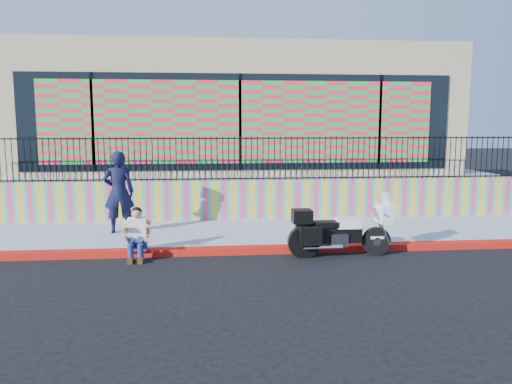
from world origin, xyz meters
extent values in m
plane|color=black|center=(0.00, 0.00, 0.00)|extent=(90.00, 90.00, 0.00)
cube|color=red|center=(0.00, 0.00, 0.07)|extent=(16.00, 0.30, 0.15)
cube|color=#939BB0|center=(0.00, 1.65, 0.07)|extent=(16.00, 3.00, 0.15)
cube|color=#E53C68|center=(0.00, 3.25, 0.70)|extent=(16.00, 0.20, 1.10)
cube|color=#939BB0|center=(0.00, 8.35, 0.62)|extent=(16.00, 10.00, 1.25)
cube|color=tan|center=(0.00, 8.15, 3.25)|extent=(14.00, 8.00, 4.00)
cube|color=black|center=(0.00, 4.13, 2.85)|extent=(12.60, 0.04, 2.80)
cube|color=#E3324C|center=(0.00, 4.10, 2.85)|extent=(11.48, 0.02, 2.40)
cylinder|color=black|center=(2.62, -0.41, 0.31)|extent=(0.61, 0.13, 0.61)
cylinder|color=black|center=(1.05, -0.41, 0.31)|extent=(0.61, 0.13, 0.61)
cube|color=black|center=(1.83, -0.41, 0.46)|extent=(0.88, 0.26, 0.32)
cube|color=silver|center=(1.79, -0.41, 0.37)|extent=(0.37, 0.32, 0.28)
cube|color=white|center=(2.00, -0.41, 0.72)|extent=(0.51, 0.30, 0.22)
cube|color=black|center=(1.51, -0.41, 0.70)|extent=(0.51, 0.32, 0.11)
cube|color=white|center=(2.79, -0.41, 0.91)|extent=(0.28, 0.48, 0.39)
cube|color=silver|center=(2.83, -0.41, 1.21)|extent=(0.17, 0.43, 0.31)
cube|color=black|center=(1.00, -0.41, 0.88)|extent=(0.41, 0.39, 0.28)
cube|color=black|center=(1.14, -0.68, 0.51)|extent=(0.45, 0.17, 0.37)
cube|color=black|center=(1.14, -0.13, 0.51)|extent=(0.45, 0.17, 0.37)
cube|color=white|center=(2.62, -0.41, 0.40)|extent=(0.30, 0.15, 0.06)
imported|color=black|center=(-3.13, 1.76, 1.15)|extent=(0.79, 0.57, 2.01)
cube|color=navy|center=(-2.44, -0.08, 0.24)|extent=(0.36, 0.28, 0.18)
cube|color=white|center=(-2.44, -0.12, 0.59)|extent=(0.38, 0.27, 0.54)
sphere|color=tan|center=(-2.44, -0.16, 0.95)|extent=(0.21, 0.21, 0.21)
cube|color=#472814|center=(-2.54, -0.52, 0.05)|extent=(0.11, 0.26, 0.10)
cube|color=#472814|center=(-2.34, -0.52, 0.05)|extent=(0.11, 0.26, 0.10)
camera|label=1|loc=(-0.94, -10.56, 2.80)|focal=35.00mm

